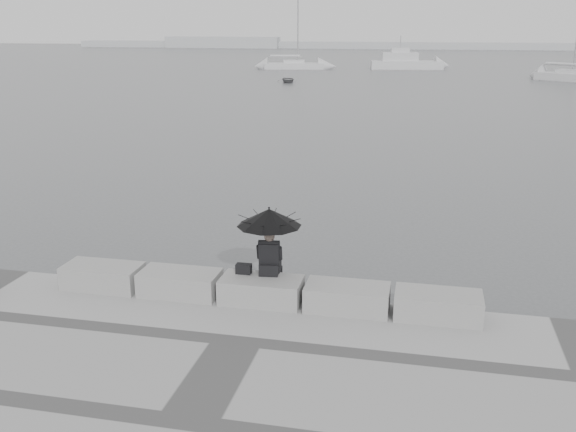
% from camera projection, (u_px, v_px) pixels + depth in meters
% --- Properties ---
extents(ground, '(360.00, 360.00, 0.00)m').
position_uv_depth(ground, '(267.00, 315.00, 13.26)').
color(ground, '#46494B').
rests_on(ground, ground).
extents(stone_block_far_left, '(1.60, 0.80, 0.50)m').
position_uv_depth(stone_block_far_left, '(103.00, 276.00, 13.32)').
color(stone_block_far_left, gray).
rests_on(stone_block_far_left, promenade).
extents(stone_block_left, '(1.60, 0.80, 0.50)m').
position_uv_depth(stone_block_left, '(180.00, 283.00, 12.97)').
color(stone_block_left, gray).
rests_on(stone_block_left, promenade).
extents(stone_block_centre, '(1.60, 0.80, 0.50)m').
position_uv_depth(stone_block_centre, '(261.00, 290.00, 12.63)').
color(stone_block_centre, gray).
rests_on(stone_block_centre, promenade).
extents(stone_block_right, '(1.60, 0.80, 0.50)m').
position_uv_depth(stone_block_right, '(347.00, 298.00, 12.28)').
color(stone_block_right, gray).
rests_on(stone_block_right, promenade).
extents(stone_block_far_right, '(1.60, 0.80, 0.50)m').
position_uv_depth(stone_block_far_right, '(438.00, 306.00, 11.93)').
color(stone_block_far_right, gray).
rests_on(stone_block_far_right, promenade).
extents(seated_person, '(1.28, 1.28, 1.39)m').
position_uv_depth(seated_person, '(269.00, 225.00, 12.49)').
color(seated_person, black).
rests_on(seated_person, stone_block_centre).
extents(bag, '(0.30, 0.17, 0.20)m').
position_uv_depth(bag, '(244.00, 269.00, 12.79)').
color(bag, black).
rests_on(bag, stone_block_centre).
extents(distant_landmass, '(180.00, 8.00, 2.80)m').
position_uv_depth(distant_landmass, '(386.00, 45.00, 159.32)').
color(distant_landmass, '#ADB0B2').
rests_on(distant_landmass, ground).
extents(sailboat_left, '(8.27, 3.87, 12.90)m').
position_uv_depth(sailboat_left, '(294.00, 65.00, 86.83)').
color(sailboat_left, silver).
rests_on(sailboat_left, ground).
extents(sailboat_right, '(6.76, 5.73, 12.90)m').
position_uv_depth(sailboat_right, '(568.00, 76.00, 68.51)').
color(sailboat_right, silver).
rests_on(sailboat_right, ground).
extents(motor_cruiser, '(9.81, 4.20, 4.50)m').
position_uv_depth(motor_cruiser, '(407.00, 62.00, 86.46)').
color(motor_cruiser, silver).
rests_on(motor_cruiser, ground).
extents(dinghy, '(3.12, 2.00, 0.49)m').
position_uv_depth(dinghy, '(288.00, 80.00, 66.91)').
color(dinghy, gray).
rests_on(dinghy, ground).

